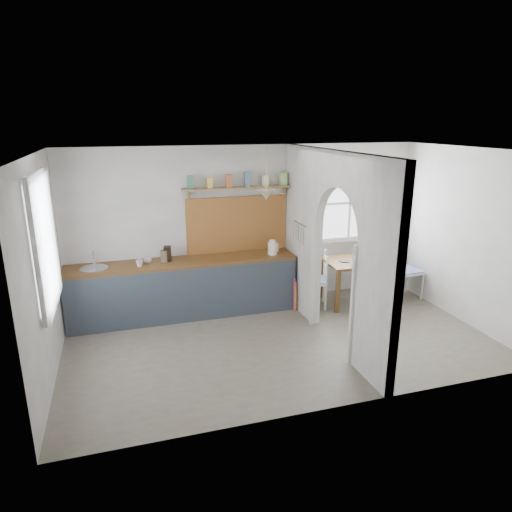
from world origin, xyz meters
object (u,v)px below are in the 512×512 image
object	(u,v)px
dining_table	(360,281)
chair_right	(406,270)
chair_left	(313,280)
kettle	(272,247)
vase	(360,250)

from	to	relation	value
dining_table	chair_right	bearing A→B (deg)	2.20
chair_left	kettle	xyz separation A→B (m)	(-0.66, 0.17, 0.56)
dining_table	kettle	distance (m)	1.63
chair_left	kettle	world-z (taller)	kettle
chair_right	vase	xyz separation A→B (m)	(-0.76, 0.27, 0.34)
kettle	vase	distance (m)	1.60
kettle	dining_table	bearing A→B (deg)	-10.37
dining_table	vase	size ratio (longest dim) A/B	7.10
vase	kettle	bearing A→B (deg)	-179.52
chair_left	chair_right	distance (m)	1.69
chair_right	vase	bearing A→B (deg)	66.51
dining_table	kettle	bearing A→B (deg)	174.65
kettle	chair_right	bearing A→B (deg)	-7.59
chair_left	dining_table	bearing A→B (deg)	105.44
chair_left	vase	world-z (taller)	chair_left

